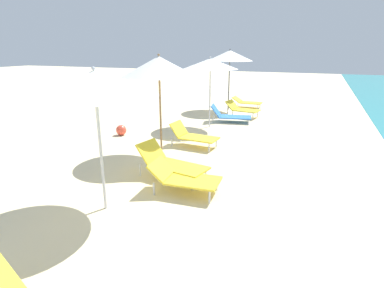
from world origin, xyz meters
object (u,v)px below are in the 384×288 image
at_px(lounger_third_shoreside, 184,177).
at_px(umbrella_third, 95,83).
at_px(umbrella_fourth, 159,67).
at_px(lounger_fourth_inland, 171,162).
at_px(lounger_farthest_inland, 242,109).
at_px(lounger_fifth_shoreside, 230,115).
at_px(umbrella_farthest, 230,56).
at_px(umbrella_fifth, 210,64).
at_px(lounger_farthest_shoreside, 247,102).
at_px(beach_ball, 121,130).
at_px(lounger_fourth_shoreside, 193,135).

bearing_deg(lounger_third_shoreside, umbrella_third, -137.14).
xyz_separation_m(lounger_third_shoreside, umbrella_fourth, (-1.43, 1.83, 1.94)).
height_order(lounger_fourth_inland, lounger_farthest_inland, lounger_fourth_inland).
relative_size(lounger_fifth_shoreside, umbrella_farthest, 0.60).
xyz_separation_m(umbrella_fifth, lounger_farthest_shoreside, (0.40, 4.23, -1.91)).
xyz_separation_m(umbrella_third, lounger_farthest_inland, (0.43, 8.32, -1.83)).
bearing_deg(lounger_fourth_inland, lounger_farthest_inland, 100.19).
bearing_deg(beach_ball, umbrella_third, -58.95).
distance_m(umbrella_third, lounger_farthest_shoreside, 10.67).
height_order(umbrella_third, lounger_fourth_inland, umbrella_third).
height_order(umbrella_fifth, lounger_fifth_shoreside, umbrella_fifth).
xyz_separation_m(lounger_fourth_inland, umbrella_fifth, (-0.72, 4.63, 1.82)).
bearing_deg(lounger_fourth_shoreside, umbrella_third, -86.57).
distance_m(umbrella_third, lounger_fourth_shoreside, 4.31).
bearing_deg(umbrella_fifth, umbrella_fourth, -92.97).
distance_m(umbrella_fourth, lounger_farthest_shoreside, 7.86).
xyz_separation_m(lounger_fourth_inland, umbrella_farthest, (-0.96, 7.94, 2.01)).
relative_size(lounger_third_shoreside, umbrella_farthest, 0.52).
xyz_separation_m(umbrella_fourth, lounger_fifth_shoreside, (0.63, 4.35, -1.99)).
bearing_deg(lounger_farthest_inland, lounger_fifth_shoreside, -92.84).
distance_m(lounger_fourth_shoreside, umbrella_fifth, 3.02).
relative_size(lounger_third_shoreside, lounger_farthest_inland, 1.00).
xyz_separation_m(lounger_third_shoreside, umbrella_farthest, (-1.50, 8.49, 2.05)).
relative_size(umbrella_fifth, lounger_fifth_shoreside, 1.51).
height_order(umbrella_third, lounger_fourth_shoreside, umbrella_third).
bearing_deg(umbrella_third, lounger_fourth_inland, 73.57).
xyz_separation_m(lounger_third_shoreside, beach_ball, (-3.51, 3.06, -0.15)).
bearing_deg(umbrella_farthest, umbrella_fifth, -85.78).
distance_m(umbrella_farthest, beach_ball, 6.19).
relative_size(umbrella_farthest, lounger_farthest_shoreside, 1.95).
bearing_deg(umbrella_farthest, umbrella_third, -87.13).
height_order(lounger_fourth_shoreside, umbrella_fifth, umbrella_fifth).
bearing_deg(lounger_fifth_shoreside, lounger_fourth_shoreside, -103.85).
bearing_deg(umbrella_third, lounger_fifth_shoreside, 88.26).
bearing_deg(umbrella_farthest, lounger_fifth_shoreside, -73.10).
relative_size(umbrella_third, lounger_fifth_shoreside, 1.51).
bearing_deg(lounger_fourth_inland, beach_ball, 149.56).
distance_m(lounger_fourth_inland, umbrella_farthest, 8.25).
distance_m(lounger_third_shoreside, umbrella_fourth, 3.03).
bearing_deg(umbrella_farthest, umbrella_fourth, -89.39).
height_order(lounger_third_shoreside, umbrella_fourth, umbrella_fourth).
xyz_separation_m(lounger_fourth_shoreside, umbrella_fifth, (-0.32, 2.36, 1.85)).
bearing_deg(umbrella_farthest, lounger_farthest_shoreside, 55.24).
distance_m(umbrella_fifth, lounger_farthest_shoreside, 4.66).
xyz_separation_m(umbrella_third, umbrella_fourth, (-0.41, 2.92, 0.09)).
bearing_deg(lounger_farthest_shoreside, umbrella_fifth, -93.87).
xyz_separation_m(umbrella_farthest, lounger_farthest_shoreside, (0.64, 0.92, -2.10)).
distance_m(lounger_fourth_inland, lounger_fifth_shoreside, 5.64).
height_order(lounger_third_shoreside, lounger_farthest_inland, lounger_farthest_inland).
relative_size(lounger_third_shoreside, lounger_farthest_shoreside, 1.01).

